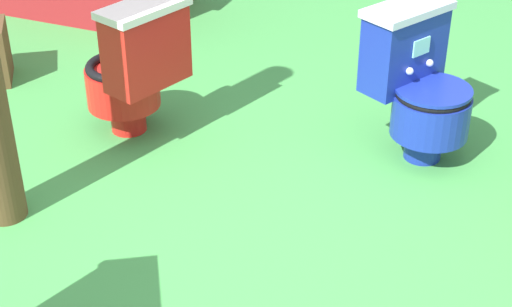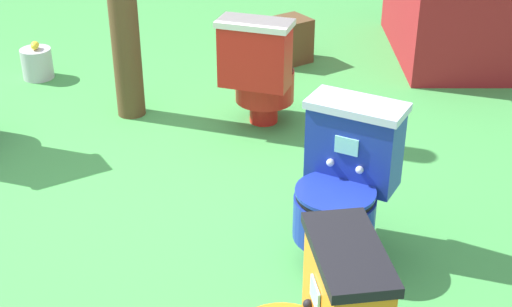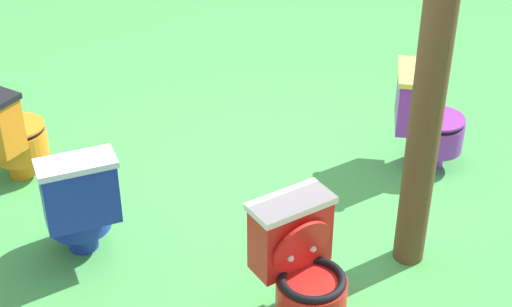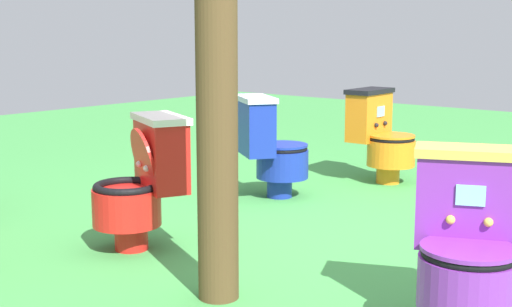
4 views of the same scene
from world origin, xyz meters
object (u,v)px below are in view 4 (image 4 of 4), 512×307
(toilet_red, at_px, (143,181))
(wooden_post, at_px, (217,76))
(toilet_purple, at_px, (468,243))
(toilet_orange, at_px, (381,135))
(toilet_blue, at_px, (270,146))

(toilet_red, distance_m, wooden_post, 1.05)
(wooden_post, bearing_deg, toilet_purple, -70.91)
(toilet_red, xyz_separation_m, wooden_post, (-0.28, -0.81, 0.61))
(toilet_orange, bearing_deg, toilet_purple, 35.09)
(toilet_purple, bearing_deg, toilet_blue, -57.30)
(toilet_blue, bearing_deg, toilet_red, -46.19)
(toilet_orange, height_order, toilet_red, same)
(toilet_purple, height_order, toilet_orange, same)
(toilet_purple, distance_m, toilet_orange, 2.83)
(toilet_red, relative_size, wooden_post, 0.37)
(toilet_blue, relative_size, toilet_purple, 1.00)
(toilet_blue, xyz_separation_m, toilet_red, (-1.36, -0.21, 0.00))
(toilet_purple, distance_m, toilet_red, 1.81)
(wooden_post, bearing_deg, toilet_orange, 15.11)
(toilet_blue, xyz_separation_m, toilet_orange, (0.97, -0.33, 0.00))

